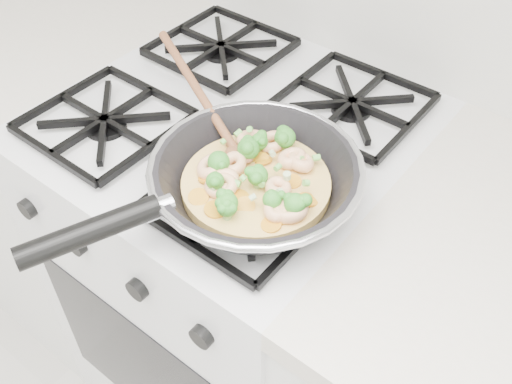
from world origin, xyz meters
The scene contains 3 objects.
stove centered at (0.00, 1.70, 0.46)m, with size 0.60×0.60×0.92m.
counter_left centered at (-0.80, 1.70, 0.45)m, with size 1.00×0.60×0.90m.
skillet centered at (0.16, 1.56, 0.96)m, with size 0.46×0.46×0.10m.
Camera 1 is at (0.53, 1.10, 1.52)m, focal length 40.68 mm.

